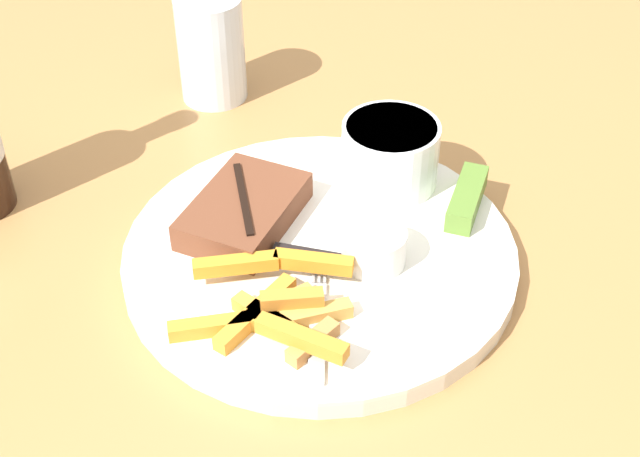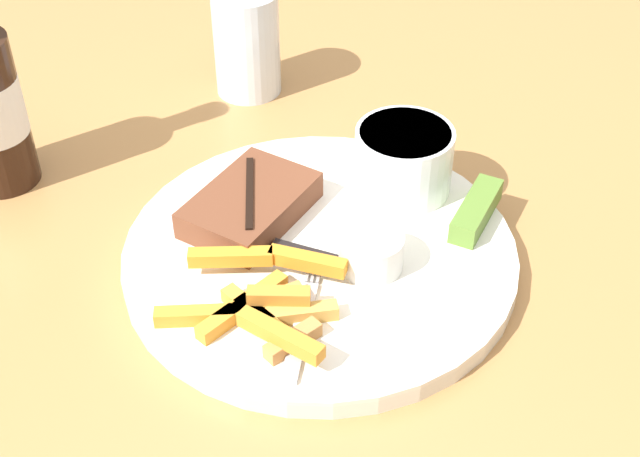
{
  "view_description": "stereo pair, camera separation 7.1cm",
  "coord_description": "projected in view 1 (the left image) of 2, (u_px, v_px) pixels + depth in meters",
  "views": [
    {
      "loc": [
        -0.45,
        -0.31,
        1.24
      ],
      "look_at": [
        0.0,
        0.0,
        0.78
      ],
      "focal_mm": 50.0,
      "sensor_mm": 36.0,
      "label": 1
    },
    {
      "loc": [
        -0.41,
        -0.36,
        1.24
      ],
      "look_at": [
        0.0,
        0.0,
        0.78
      ],
      "focal_mm": 50.0,
      "sensor_mm": 36.0,
      "label": 2
    }
  ],
  "objects": [
    {
      "name": "steak_portion",
      "position": [
        244.0,
        211.0,
        0.74
      ],
      "size": [
        0.13,
        0.09,
        0.03
      ],
      "color": "brown",
      "rests_on": "dinner_plate"
    },
    {
      "name": "pickle_spear",
      "position": [
        467.0,
        198.0,
        0.76
      ],
      "size": [
        0.08,
        0.04,
        0.02
      ],
      "color": "#567A2D",
      "rests_on": "dinner_plate"
    },
    {
      "name": "coleslaw_cup",
      "position": [
        393.0,
        152.0,
        0.77
      ],
      "size": [
        0.09,
        0.09,
        0.06
      ],
      "color": "white",
      "rests_on": "dinner_plate"
    },
    {
      "name": "drinking_glass",
      "position": [
        211.0,
        49.0,
        0.91
      ],
      "size": [
        0.07,
        0.07,
        0.11
      ],
      "color": "silver",
      "rests_on": "dining_table"
    },
    {
      "name": "knife_utensil",
      "position": [
        264.0,
        252.0,
        0.72
      ],
      "size": [
        0.07,
        0.16,
        0.01
      ],
      "rotation": [
        0.0,
        0.0,
        1.92
      ],
      "color": "#B7B7BC",
      "rests_on": "dinner_plate"
    },
    {
      "name": "fork_utensil",
      "position": [
        318.0,
        321.0,
        0.66
      ],
      "size": [
        0.12,
        0.08,
        0.0
      ],
      "rotation": [
        0.0,
        0.0,
        6.86
      ],
      "color": "#B7B7BC",
      "rests_on": "dinner_plate"
    },
    {
      "name": "fries_pile",
      "position": [
        276.0,
        308.0,
        0.66
      ],
      "size": [
        0.13,
        0.15,
        0.02
      ],
      "color": "gold",
      "rests_on": "dinner_plate"
    },
    {
      "name": "dipping_sauce_cup",
      "position": [
        374.0,
        245.0,
        0.7
      ],
      "size": [
        0.05,
        0.05,
        0.03
      ],
      "color": "silver",
      "rests_on": "dinner_plate"
    },
    {
      "name": "dinner_plate",
      "position": [
        320.0,
        255.0,
        0.73
      ],
      "size": [
        0.32,
        0.32,
        0.02
      ],
      "color": "silver",
      "rests_on": "dining_table"
    },
    {
      "name": "dining_table",
      "position": [
        320.0,
        310.0,
        0.77
      ],
      "size": [
        1.58,
        1.54,
        0.74
      ],
      "color": "#A87542",
      "rests_on": "ground_plane"
    }
  ]
}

